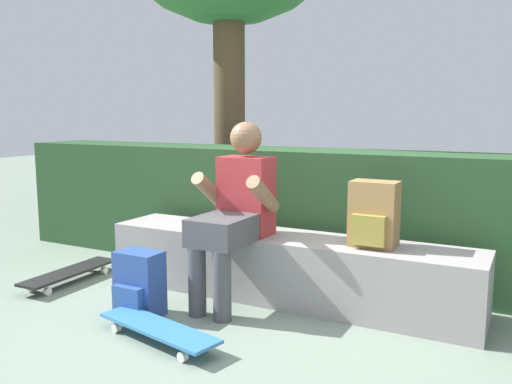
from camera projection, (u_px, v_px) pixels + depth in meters
The scene contains 8 objects.
ground_plane at pixel (255, 318), 3.24m from camera, with size 24.00×24.00×0.00m, color gray.
bench_main at pixel (284, 267), 3.57m from camera, with size 2.54×0.47×0.43m.
person_skater at pixel (235, 208), 3.43m from camera, with size 0.49×0.62×1.18m.
skateboard_near_person at pixel (158, 329), 2.90m from camera, with size 0.82×0.37×0.09m.
skateboard_beside_bench at pixel (70, 273), 3.92m from camera, with size 0.22×0.81×0.09m.
backpack_on_bench at pixel (374, 215), 3.22m from camera, with size 0.28×0.23×0.40m.
backpack_on_ground at pixel (139, 285), 3.27m from camera, with size 0.28×0.23×0.40m.
hedge_row at pixel (359, 216), 3.97m from camera, with size 6.23×0.59×0.96m.
Camera 1 is at (1.45, -2.73, 1.23)m, focal length 37.43 mm.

